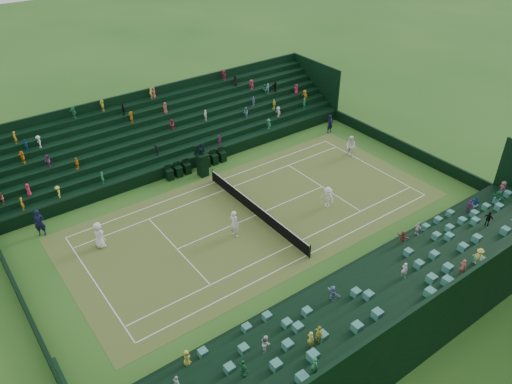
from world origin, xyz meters
The scene contains 17 objects.
ground centered at (0.00, 0.00, 0.00)m, with size 160.00×160.00×0.00m, color #25591C.
court_surface centered at (0.00, 0.00, 0.01)m, with size 12.97×26.77×0.01m, color #447A28.
perimeter_wall_north centered at (0.00, 15.88, 0.50)m, with size 17.17×0.20×1.00m, color black.
perimeter_wall_south centered at (0.00, -15.88, 0.50)m, with size 17.17×0.20×1.00m, color black.
perimeter_wall_east centered at (8.48, 0.00, 0.50)m, with size 0.20×31.77×1.00m, color black.
perimeter_wall_west centered at (-8.48, 0.00, 0.50)m, with size 0.20×31.77×1.00m, color black.
north_grandstand centered at (12.66, 0.00, 1.55)m, with size 6.60×32.00×4.90m.
south_grandstand centered at (-12.66, 0.00, 1.55)m, with size 6.60×32.00×4.90m.
tennis_net centered at (0.00, 0.00, 0.53)m, with size 11.67×0.10×1.06m.
umpire_chair centered at (-7.03, -0.16, 1.22)m, with size 0.91×0.91×2.87m.
courtside_chairs centered at (-8.02, -0.15, 0.47)m, with size 0.57×5.54×1.24m.
player_near_west centered at (-3.22, -10.28, 0.95)m, with size 0.93×0.60×1.89m, color white.
player_near_east centered at (1.02, -2.55, 1.02)m, with size 0.74×0.49×2.03m, color white.
player_far_west centered at (-2.21, 11.65, 0.95)m, with size 0.93×0.72×1.90m, color white.
player_far_east centered at (2.19, 4.83, 0.83)m, with size 1.07×0.62×1.66m, color white.
line_judge_north centered at (-6.62, 13.41, 0.89)m, with size 0.65×0.42×1.77m, color black.
line_judge_south centered at (-6.76, -13.00, 1.00)m, with size 0.73×0.48×2.00m, color black.
Camera 1 is at (23.34, -17.13, 20.98)m, focal length 35.00 mm.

